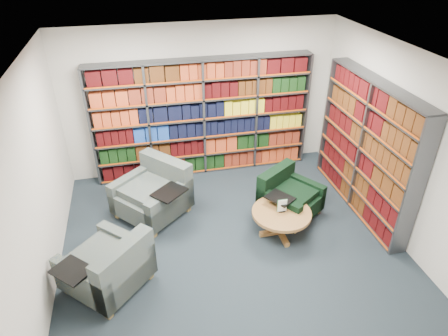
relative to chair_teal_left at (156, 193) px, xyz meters
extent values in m
cube|color=black|center=(1.03, -1.17, -0.37)|extent=(5.00, 5.00, 0.01)
cube|color=white|center=(1.03, -1.17, 2.44)|extent=(5.00, 5.00, 0.01)
cube|color=beige|center=(1.03, 1.34, 1.04)|extent=(5.00, 0.01, 2.80)
cube|color=beige|center=(1.03, -3.67, 1.04)|extent=(5.00, 0.01, 2.80)
cube|color=beige|center=(-1.47, -1.17, 1.04)|extent=(0.01, 5.00, 2.80)
cube|color=beige|center=(3.54, -1.17, 1.04)|extent=(0.01, 5.00, 2.80)
cube|color=#47494F|center=(1.03, 1.17, 0.74)|extent=(4.00, 0.28, 2.20)
cube|color=silver|center=(1.03, 1.30, 0.74)|extent=(4.00, 0.02, 2.20)
cube|color=#D84C0A|center=(1.03, 1.04, 0.74)|extent=(4.00, 0.01, 2.20)
cube|color=#370608|center=(1.03, 1.17, -0.19)|extent=(3.88, 0.21, 0.29)
cube|color=black|center=(1.03, 1.17, 0.18)|extent=(3.88, 0.21, 0.29)
cube|color=#370608|center=(1.03, 1.17, 0.55)|extent=(3.88, 0.21, 0.29)
cube|color=#AE3D1B|center=(1.03, 1.17, 0.91)|extent=(3.88, 0.21, 0.29)
cube|color=#AE3D1B|center=(1.03, 1.17, 1.28)|extent=(3.88, 0.21, 0.29)
cube|color=#370608|center=(1.03, 1.17, 1.65)|extent=(3.88, 0.21, 0.29)
cube|color=#47494F|center=(3.37, -0.57, 0.74)|extent=(0.28, 2.50, 2.20)
cube|color=silver|center=(3.50, -0.57, 0.74)|extent=(0.02, 2.50, 2.20)
cube|color=#D84C0A|center=(3.24, -0.57, 0.74)|extent=(0.02, 2.50, 2.20)
cube|color=#370608|center=(3.37, -0.57, -0.19)|extent=(0.21, 2.38, 0.29)
cube|color=#370608|center=(3.37, -0.57, 0.18)|extent=(0.21, 2.38, 0.29)
cube|color=#370608|center=(3.37, -0.57, 0.55)|extent=(0.21, 2.38, 0.29)
cube|color=#370608|center=(3.37, -0.57, 0.91)|extent=(0.21, 2.38, 0.29)
cube|color=#46220B|center=(3.37, -0.57, 1.28)|extent=(0.21, 2.38, 0.29)
cube|color=#370608|center=(3.37, -0.57, 1.65)|extent=(0.21, 2.38, 0.29)
cube|color=#081B3E|center=(-0.07, -0.06, -0.08)|extent=(1.40, 1.40, 0.35)
cube|color=#081B3E|center=(0.21, 0.19, 0.14)|extent=(0.82, 0.89, 0.79)
cube|color=#081B3E|center=(-0.35, 0.25, 0.01)|extent=(0.85, 0.77, 0.53)
cube|color=#081B3E|center=(0.20, -0.38, 0.01)|extent=(0.85, 0.77, 0.53)
cube|color=black|center=(0.20, -0.45, 0.30)|extent=(0.61, 0.60, 0.03)
cube|color=olive|center=(-0.65, -0.02, -0.31)|extent=(0.11, 0.11, 0.11)
cube|color=olive|center=(-0.11, -0.64, -0.31)|extent=(0.11, 0.11, 0.11)
cube|color=olive|center=(-0.04, 0.51, -0.31)|extent=(0.11, 0.11, 0.11)
cube|color=olive|center=(0.50, -0.10, -0.31)|extent=(0.11, 0.11, 0.11)
cube|color=black|center=(2.16, -0.56, -0.13)|extent=(1.15, 1.15, 0.29)
cube|color=black|center=(1.98, -0.30, 0.06)|extent=(0.78, 0.62, 0.66)
cube|color=black|center=(1.87, -0.76, -0.05)|extent=(0.57, 0.75, 0.44)
cube|color=black|center=(2.45, -0.37, -0.05)|extent=(0.57, 0.75, 0.44)
cube|color=black|center=(1.86, -0.82, 0.19)|extent=(0.48, 0.51, 0.02)
cube|color=olive|center=(2.07, -1.04, -0.32)|extent=(0.09, 0.09, 0.09)
cube|color=olive|center=(2.63, -0.65, -0.32)|extent=(0.09, 0.09, 0.09)
cube|color=olive|center=(1.69, -0.48, -0.32)|extent=(0.09, 0.09, 0.09)
cube|color=olive|center=(2.25, -0.09, -0.32)|extent=(0.09, 0.09, 0.09)
cube|color=#081B3E|center=(-0.77, -1.49, -0.10)|extent=(1.31, 1.31, 0.33)
cube|color=#081B3E|center=(-0.51, -1.75, 0.11)|extent=(0.80, 0.81, 0.74)
cube|color=#081B3E|center=(-0.50, -1.21, -0.01)|extent=(0.77, 0.75, 0.50)
cube|color=#081B3E|center=(-1.04, -1.77, -0.01)|extent=(0.77, 0.75, 0.50)
cube|color=black|center=(-1.12, -1.77, 0.25)|extent=(0.57, 0.57, 0.03)
cube|color=olive|center=(-0.78, -0.95, -0.31)|extent=(0.10, 0.10, 0.10)
cube|color=olive|center=(-1.31, -1.50, -0.31)|extent=(0.10, 0.10, 0.10)
cube|color=olive|center=(-0.23, -1.49, -0.31)|extent=(0.10, 0.10, 0.10)
cube|color=olive|center=(-0.76, -2.03, -0.31)|extent=(0.10, 0.10, 0.10)
cylinder|color=#975733|center=(1.83, -1.01, 0.04)|extent=(0.91, 0.91, 0.05)
cylinder|color=#975733|center=(1.83, -1.01, -0.16)|extent=(0.12, 0.12, 0.36)
cube|color=#975733|center=(1.83, -1.01, -0.32)|extent=(0.66, 0.08, 0.06)
cube|color=#975733|center=(1.83, -1.01, -0.32)|extent=(0.08, 0.66, 0.06)
cube|color=black|center=(1.83, -1.01, 0.07)|extent=(0.10, 0.05, 0.01)
cube|color=white|center=(1.83, -1.01, 0.18)|extent=(0.14, 0.01, 0.20)
cube|color=#145926|center=(1.83, -1.01, 0.18)|extent=(0.16, 0.00, 0.22)
camera|label=1|loc=(-0.11, -5.54, 3.78)|focal=32.00mm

